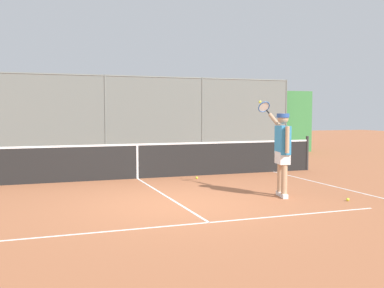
% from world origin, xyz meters
% --- Properties ---
extents(ground_plane, '(60.00, 60.00, 0.00)m').
position_xyz_m(ground_plane, '(0.00, 0.00, 0.00)').
color(ground_plane, '#A8603D').
extents(court_line_markings, '(8.53, 9.59, 0.01)m').
position_xyz_m(court_line_markings, '(0.00, 1.95, 0.00)').
color(court_line_markings, white).
rests_on(court_line_markings, ground).
extents(fence_backdrop, '(19.01, 1.37, 3.26)m').
position_xyz_m(fence_backdrop, '(-0.00, -9.75, 1.38)').
color(fence_backdrop, slate).
rests_on(fence_backdrop, ground).
extents(tennis_net, '(10.96, 0.09, 1.07)m').
position_xyz_m(tennis_net, '(0.00, -3.65, 0.49)').
color(tennis_net, '#2D2D2D').
rests_on(tennis_net, ground).
extents(tennis_player, '(0.36, 1.47, 2.09)m').
position_xyz_m(tennis_player, '(-2.33, -0.00, 1.07)').
color(tennis_player, silver).
rests_on(tennis_player, ground).
extents(tennis_ball_by_sideline, '(0.07, 0.07, 0.07)m').
position_xyz_m(tennis_ball_by_sideline, '(-3.35, 0.89, 0.03)').
color(tennis_ball_by_sideline, '#CCDB33').
rests_on(tennis_ball_by_sideline, ground).
extents(tennis_ball_near_baseline, '(0.07, 0.07, 0.07)m').
position_xyz_m(tennis_ball_near_baseline, '(-1.51, -3.04, 0.03)').
color(tennis_ball_near_baseline, '#CCDB33').
rests_on(tennis_ball_near_baseline, ground).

